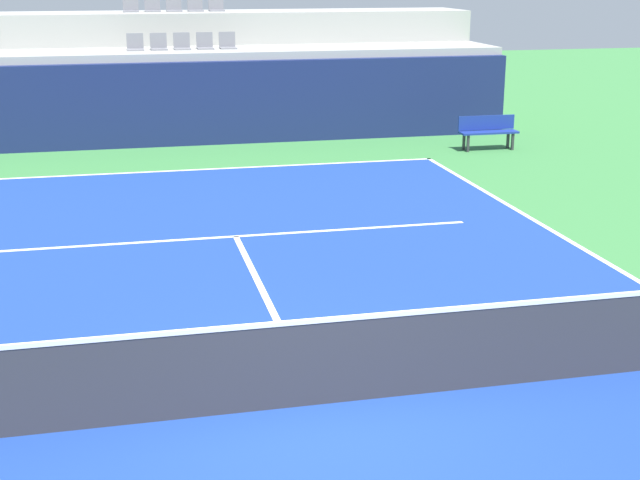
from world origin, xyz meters
TOP-DOWN VIEW (x-y plane):
  - ground_plane at (0.00, 0.00)m, footprint 80.00×80.00m
  - court_surface at (0.00, 0.00)m, footprint 11.00×24.00m
  - baseline_far at (0.00, 11.95)m, footprint 11.00×0.10m
  - service_line_far at (0.00, 6.40)m, footprint 8.26×0.10m
  - centre_service_line at (0.00, 3.20)m, footprint 0.10×6.40m
  - back_wall at (0.00, 15.11)m, footprint 17.33×0.30m
  - stands_tier_lower at (0.00, 16.46)m, footprint 17.33×2.40m
  - stands_tier_upper at (0.00, 18.86)m, footprint 17.33×2.40m
  - seating_row_lower at (0.00, 16.55)m, footprint 2.90×0.44m
  - seating_row_upper at (0.00, 18.95)m, footprint 2.90×0.44m
  - tennis_net at (0.00, 0.00)m, footprint 11.08×0.08m
  - player_bench at (7.30, 12.81)m, footprint 1.50×0.40m

SIDE VIEW (x-z plane):
  - ground_plane at x=0.00m, z-range 0.00..0.00m
  - court_surface at x=0.00m, z-range 0.00..0.01m
  - baseline_far at x=0.00m, z-range 0.01..0.01m
  - service_line_far at x=0.00m, z-range 0.01..0.01m
  - centre_service_line at x=0.00m, z-range 0.01..0.01m
  - player_bench at x=7.30m, z-range 0.08..0.93m
  - tennis_net at x=0.00m, z-range -0.03..1.04m
  - back_wall at x=0.00m, z-range 0.00..2.13m
  - stands_tier_lower at x=0.00m, z-range 0.00..2.33m
  - stands_tier_upper at x=0.00m, z-range 0.00..3.22m
  - seating_row_lower at x=0.00m, z-range 2.24..2.68m
  - seating_row_upper at x=0.00m, z-range 3.12..3.56m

